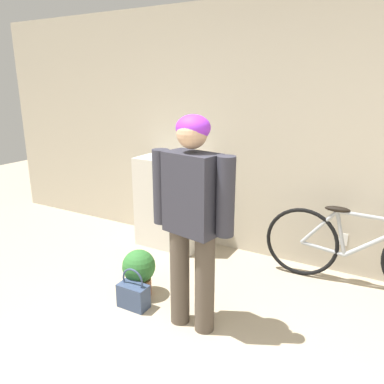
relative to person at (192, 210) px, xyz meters
The scene contains 7 objects.
wall_back 1.56m from the person, 78.06° to the left, with size 8.00×0.07×2.60m.
side_shelf 1.60m from the person, 128.30° to the left, with size 0.73×0.44×1.02m.
person is the anchor object (origin of this frame).
bicycle 1.71m from the person, 50.01° to the left, with size 1.71×0.46×0.75m.
banana 1.49m from the person, 127.81° to the left, with size 0.29×0.08×0.03m.
handbag 0.99m from the person, behind, with size 0.26×0.14×0.35m.
potted_plant 0.95m from the person, 166.24° to the left, with size 0.29×0.29×0.42m.
Camera 1 is at (0.91, -0.98, 1.80)m, focal length 35.00 mm.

